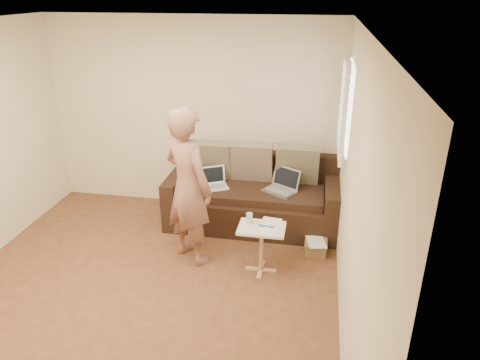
{
  "coord_description": "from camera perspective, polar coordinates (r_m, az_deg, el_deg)",
  "views": [
    {
      "loc": [
        1.67,
        -3.39,
        2.91
      ],
      "look_at": [
        0.8,
        1.4,
        0.78
      ],
      "focal_mm": 33.23,
      "sensor_mm": 36.0,
      "label": 1
    }
  ],
  "objects": [
    {
      "name": "sofa",
      "position": [
        5.79,
        1.64,
        -1.83
      ],
      "size": [
        2.2,
        0.95,
        0.85
      ],
      "primitive_type": null,
      "color": "black",
      "rests_on": "ground"
    },
    {
      "name": "pillow_right",
      "position": [
        5.8,
        7.4,
        1.95
      ],
      "size": [
        0.55,
        0.28,
        0.57
      ],
      "primitive_type": null,
      "rotation": [
        0.26,
        0.0,
        0.0
      ],
      "color": "#625D48",
      "rests_on": "sofa"
    },
    {
      "name": "ceiling",
      "position": [
        3.79,
        -16.69,
        18.0
      ],
      "size": [
        4.5,
        4.5,
        0.0
      ],
      "primitive_type": "plane",
      "rotation": [
        3.14,
        0.0,
        0.0
      ],
      "color": "white",
      "rests_on": "wall_back"
    },
    {
      "name": "floor",
      "position": [
        4.77,
        -12.97,
        -14.68
      ],
      "size": [
        4.5,
        4.5,
        0.0
      ],
      "primitive_type": "plane",
      "color": "#542E1F",
      "rests_on": "ground"
    },
    {
      "name": "drinking_glass",
      "position": [
        4.81,
        1.21,
        -4.96
      ],
      "size": [
        0.07,
        0.07,
        0.12
      ],
      "primitive_type": null,
      "color": "silver",
      "rests_on": "side_table"
    },
    {
      "name": "pillow_mid",
      "position": [
        5.84,
        1.5,
        2.3
      ],
      "size": [
        0.55,
        0.27,
        0.57
      ],
      "primitive_type": null,
      "rotation": [
        0.24,
        0.0,
        0.0
      ],
      "color": "#776355",
      "rests_on": "sofa"
    },
    {
      "name": "person",
      "position": [
        4.88,
        -6.65,
        -0.86
      ],
      "size": [
        0.8,
        0.74,
        1.81
      ],
      "primitive_type": "imported",
      "rotation": [
        0.0,
        0.0,
        2.55
      ],
      "color": "brown",
      "rests_on": "ground"
    },
    {
      "name": "paper_on_table",
      "position": [
        4.83,
        3.84,
        -5.67
      ],
      "size": [
        0.25,
        0.33,
        0.0
      ],
      "primitive_type": null,
      "rotation": [
        0.0,
        0.0,
        -0.14
      ],
      "color": "white",
      "rests_on": "side_table"
    },
    {
      "name": "wall_back",
      "position": [
        6.1,
        -6.04,
        8.18
      ],
      "size": [
        4.0,
        0.0,
        4.0
      ],
      "primitive_type": "plane",
      "rotation": [
        1.57,
        0.0,
        0.0
      ],
      "color": "beige",
      "rests_on": "ground"
    },
    {
      "name": "striped_box",
      "position": [
        5.37,
        9.69,
        -8.56
      ],
      "size": [
        0.26,
        0.26,
        0.16
      ],
      "primitive_type": null,
      "color": "#D04D1F",
      "rests_on": "ground"
    },
    {
      "name": "side_table",
      "position": [
        4.91,
        2.73,
        -8.85
      ],
      "size": [
        0.5,
        0.35,
        0.55
      ],
      "primitive_type": null,
      "color": "silver",
      "rests_on": "ground"
    },
    {
      "name": "laptop_white",
      "position": [
        5.75,
        -3.34,
        -1.01
      ],
      "size": [
        0.42,
        0.38,
        0.25
      ],
      "primitive_type": null,
      "rotation": [
        0.0,
        0.0,
        0.48
      ],
      "color": "white",
      "rests_on": "sofa"
    },
    {
      "name": "laptop_silver",
      "position": [
        5.65,
        5.05,
        -1.52
      ],
      "size": [
        0.49,
        0.45,
        0.27
      ],
      "primitive_type": null,
      "rotation": [
        0.0,
        0.0,
        -0.54
      ],
      "color": "#B7BABC",
      "rests_on": "sofa"
    },
    {
      "name": "scissors",
      "position": [
        4.77,
        3.37,
        -5.96
      ],
      "size": [
        0.2,
        0.16,
        0.02
      ],
      "primitive_type": null,
      "rotation": [
        0.0,
        0.0,
        -0.36
      ],
      "color": "silver",
      "rests_on": "side_table"
    },
    {
      "name": "window_blinds",
      "position": [
        5.05,
        13.33,
        9.12
      ],
      "size": [
        0.12,
        0.88,
        1.08
      ],
      "primitive_type": null,
      "color": "white",
      "rests_on": "wall_right"
    },
    {
      "name": "pillow_left",
      "position": [
        5.92,
        -3.79,
        2.59
      ],
      "size": [
        0.55,
        0.29,
        0.57
      ],
      "primitive_type": null,
      "rotation": [
        0.28,
        0.0,
        0.0
      ],
      "color": "#625D48",
      "rests_on": "sofa"
    },
    {
      "name": "wall_right",
      "position": [
        3.77,
        14.32,
        -2.45
      ],
      "size": [
        0.0,
        4.5,
        4.5
      ],
      "primitive_type": "plane",
      "rotation": [
        1.57,
        0.0,
        -1.57
      ],
      "color": "beige",
      "rests_on": "ground"
    }
  ]
}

